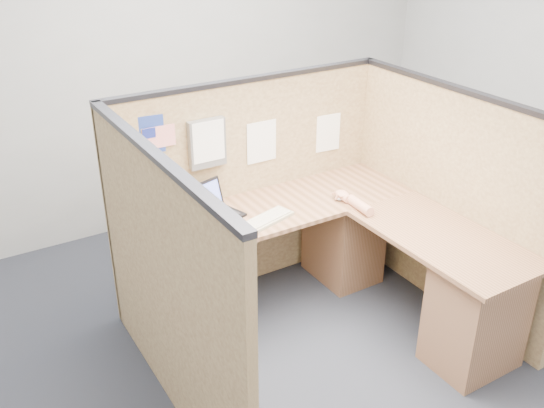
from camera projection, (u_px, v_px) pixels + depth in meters
floor at (330, 351)px, 3.82m from camera, size 5.00×5.00×0.00m
wall_back at (173, 59)px, 4.92m from camera, size 5.00×0.00×5.00m
cubicle_partitions at (295, 217)px, 3.81m from camera, size 2.06×1.83×1.53m
l_desk at (329, 269)px, 3.95m from camera, size 1.95×1.75×0.73m
laptop at (215, 208)px, 3.89m from camera, size 0.34×0.35×0.21m
keyboard at (265, 220)px, 3.82m from camera, size 0.43×0.24×0.03m
mouse at (341, 197)px, 4.10m from camera, size 0.10×0.07×0.04m
hand_forearm at (354, 202)px, 4.00m from camera, size 0.10×0.35×0.07m
blue_poster at (150, 135)px, 3.67m from camera, size 0.18×0.03×0.24m
american_flag at (155, 140)px, 3.69m from camera, size 0.21×0.01×0.37m
file_holder at (207, 143)px, 3.87m from camera, size 0.25×0.05×0.32m
paper_left at (262, 142)px, 4.12m from camera, size 0.23×0.01×0.29m
paper_right at (327, 133)px, 4.39m from camera, size 0.22×0.02×0.28m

